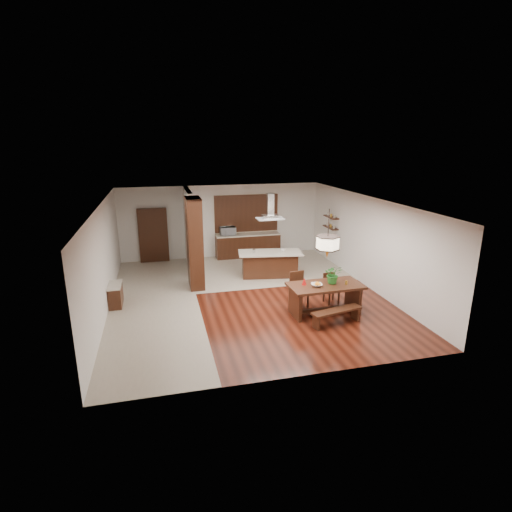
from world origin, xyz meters
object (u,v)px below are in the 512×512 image
object	(u,v)px
range_hood	(270,206)
dining_table	(325,292)
kitchen_island	(270,264)
microwave	(228,231)
island_cup	(283,250)
pendant_lantern	(328,234)
dining_chair_right	(332,289)
foliage_plant	(333,274)
fruit_bowl	(317,285)
hallway_console	(116,295)
dining_bench	(336,317)
dining_chair_left	(300,290)

from	to	relation	value
range_hood	dining_table	bearing A→B (deg)	-79.48
dining_table	kitchen_island	world-z (taller)	kitchen_island
dining_table	microwave	size ratio (longest dim) A/B	3.39
island_cup	pendant_lantern	bearing A→B (deg)	-86.69
dining_chair_right	foliage_plant	size ratio (longest dim) A/B	1.67
dining_chair_right	fruit_bowl	size ratio (longest dim) A/B	2.99
dining_table	dining_chair_right	distance (m)	0.81
hallway_console	dining_bench	xyz separation A→B (m)	(5.64, -2.67, -0.11)
dining_chair_left	dining_table	bearing A→B (deg)	-56.82
dining_chair_right	island_cup	size ratio (longest dim) A/B	7.09
dining_chair_left	range_hood	distance (m)	3.38
hallway_console	dining_bench	bearing A→B (deg)	-25.32
fruit_bowl	range_hood	size ratio (longest dim) A/B	0.33
dining_bench	island_cup	distance (m)	4.04
pendant_lantern	island_cup	distance (m)	3.50
dining_table	pendant_lantern	size ratio (longest dim) A/B	1.55
dining_chair_left	pendant_lantern	xyz separation A→B (m)	(0.52, -0.60, 1.74)
dining_table	fruit_bowl	world-z (taller)	fruit_bowl
range_hood	microwave	size ratio (longest dim) A/B	1.51
dining_table	dining_bench	xyz separation A→B (m)	(0.02, -0.72, -0.41)
fruit_bowl	dining_bench	bearing A→B (deg)	-65.12
pendant_lantern	island_cup	xyz separation A→B (m)	(-0.19, 3.25, -1.30)
dining_bench	fruit_bowl	bearing A→B (deg)	114.88
kitchen_island	range_hood	distance (m)	2.01
dining_bench	fruit_bowl	distance (m)	0.99
pendant_lantern	microwave	world-z (taller)	pendant_lantern
pendant_lantern	foliage_plant	world-z (taller)	pendant_lantern
hallway_console	fruit_bowl	xyz separation A→B (m)	(5.33, -2.01, 0.55)
dining_bench	pendant_lantern	distance (m)	2.17
dining_bench	kitchen_island	xyz separation A→B (m)	(-0.64, 4.06, 0.26)
dining_chair_left	kitchen_island	world-z (taller)	dining_chair_left
fruit_bowl	foliage_plant	bearing A→B (deg)	11.36
range_hood	dining_chair_right	bearing A→B (deg)	-67.94
dining_table	dining_chair_left	xyz separation A→B (m)	(-0.52, 0.60, -0.11)
dining_chair_right	range_hood	xyz separation A→B (m)	(-1.10, 2.72, 2.03)
pendant_lantern	range_hood	xyz separation A→B (m)	(-0.62, 3.34, 0.22)
dining_bench	dining_chair_left	distance (m)	1.45
kitchen_island	range_hood	world-z (taller)	range_hood
dining_chair_right	hallway_console	bearing A→B (deg)	161.29
island_cup	dining_chair_right	bearing A→B (deg)	-75.68
dining_chair_left	kitchen_island	distance (m)	2.75
island_cup	dining_chair_left	bearing A→B (deg)	-97.08
hallway_console	pendant_lantern	bearing A→B (deg)	-19.11
kitchen_island	dining_bench	bearing A→B (deg)	-71.95
dining_chair_right	pendant_lantern	bearing A→B (deg)	-134.11
foliage_plant	microwave	distance (m)	6.17
dining_table	foliage_plant	world-z (taller)	foliage_plant
dining_bench	range_hood	bearing A→B (deg)	98.97
dining_chair_left	pendant_lantern	world-z (taller)	pendant_lantern
kitchen_island	dining_chair_left	bearing A→B (deg)	-78.76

